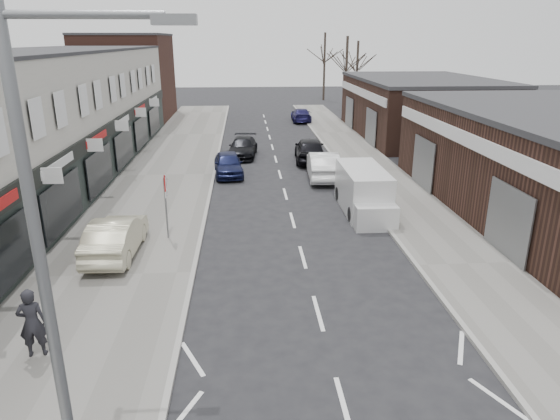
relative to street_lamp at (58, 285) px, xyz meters
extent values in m
cube|color=slate|center=(-2.22, 22.80, -4.56)|extent=(5.50, 64.00, 0.12)
cube|color=slate|center=(10.28, 22.80, -4.56)|extent=(3.50, 64.00, 0.12)
cube|color=beige|center=(-8.97, 20.30, -1.07)|extent=(8.00, 41.00, 7.10)
cube|color=#47261E|center=(-8.97, 45.80, -0.62)|extent=(8.00, 10.00, 8.00)
cube|color=#3B221B|center=(17.03, 34.80, -2.37)|extent=(10.00, 16.00, 4.50)
cylinder|color=slate|center=(-0.17, 0.00, -0.50)|extent=(0.16, 0.16, 8.00)
cylinder|color=slate|center=(0.73, 0.00, 3.30)|extent=(1.80, 0.10, 0.10)
cube|color=slate|center=(1.73, 0.00, 3.25)|extent=(0.50, 0.22, 0.12)
cylinder|color=slate|center=(-0.67, 12.80, -3.25)|extent=(0.07, 0.07, 2.50)
cube|color=white|center=(-0.62, 12.80, -2.65)|extent=(0.04, 0.45, 0.25)
cube|color=silver|center=(7.93, 15.99, -3.61)|extent=(1.85, 4.44, 2.02)
cube|color=silver|center=(7.93, 13.39, -4.09)|extent=(1.79, 0.78, 1.06)
cylinder|color=black|center=(7.10, 14.44, -4.28)|extent=(0.21, 0.67, 0.67)
cylinder|color=black|center=(8.75, 14.44, -4.28)|extent=(0.21, 0.67, 0.67)
cylinder|color=black|center=(7.10, 17.55, -4.28)|extent=(0.21, 0.67, 0.67)
cylinder|color=black|center=(8.75, 17.55, -4.28)|extent=(0.21, 0.67, 0.67)
imported|color=#BDB797|center=(-2.32, 11.29, -3.79)|extent=(1.58, 4.35, 1.43)
imported|color=black|center=(-2.87, 5.09, -3.58)|extent=(0.74, 0.56, 1.84)
imported|color=#13183C|center=(1.47, 22.85, -3.94)|extent=(1.95, 4.13, 1.36)
imported|color=black|center=(2.33, 27.75, -3.97)|extent=(2.25, 4.61, 1.29)
imported|color=silver|center=(6.94, 21.72, -3.84)|extent=(1.93, 4.84, 1.57)
imported|color=black|center=(6.73, 26.01, -3.82)|extent=(2.20, 4.82, 1.60)
imported|color=#181645|center=(8.03, 42.82, -3.98)|extent=(1.90, 4.46, 1.28)
camera|label=1|loc=(2.48, -6.04, 3.04)|focal=32.00mm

